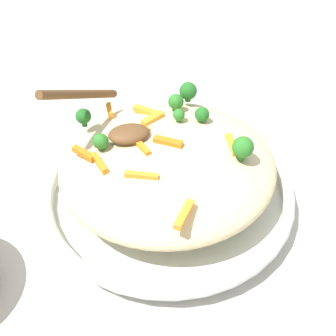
# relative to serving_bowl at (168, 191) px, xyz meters

# --- Properties ---
(ground_plane) EXTENTS (2.40, 2.40, 0.00)m
(ground_plane) POSITION_rel_serving_bowl_xyz_m (0.00, 0.00, -0.02)
(ground_plane) COLOR beige
(serving_bowl) EXTENTS (0.36, 0.36, 0.04)m
(serving_bowl) POSITION_rel_serving_bowl_xyz_m (0.00, 0.00, 0.00)
(serving_bowl) COLOR silver
(serving_bowl) RESTS_ON ground_plane
(pasta_mound) EXTENTS (0.30, 0.28, 0.08)m
(pasta_mound) POSITION_rel_serving_bowl_xyz_m (0.00, 0.00, 0.05)
(pasta_mound) COLOR beige
(pasta_mound) RESTS_ON serving_bowl
(carrot_piece_0) EXTENTS (0.03, 0.04, 0.01)m
(carrot_piece_0) POSITION_rel_serving_bowl_xyz_m (0.01, 0.12, 0.09)
(carrot_piece_0) COLOR orange
(carrot_piece_0) RESTS_ON pasta_mound
(carrot_piece_1) EXTENTS (0.04, 0.03, 0.01)m
(carrot_piece_1) POSITION_rel_serving_bowl_xyz_m (-0.00, 0.00, 0.09)
(carrot_piece_1) COLOR orange
(carrot_piece_1) RESTS_ON pasta_mound
(carrot_piece_2) EXTENTS (0.01, 0.04, 0.01)m
(carrot_piece_2) POSITION_rel_serving_bowl_xyz_m (-0.08, 0.02, 0.09)
(carrot_piece_2) COLOR orange
(carrot_piece_2) RESTS_ON pasta_mound
(carrot_piece_3) EXTENTS (0.03, 0.03, 0.01)m
(carrot_piece_3) POSITION_rel_serving_bowl_xyz_m (0.01, -0.09, 0.09)
(carrot_piece_3) COLOR orange
(carrot_piece_3) RESTS_ON pasta_mound
(carrot_piece_4) EXTENTS (0.01, 0.03, 0.01)m
(carrot_piece_4) POSITION_rel_serving_bowl_xyz_m (0.06, -0.10, 0.09)
(carrot_piece_4) COLOR orange
(carrot_piece_4) RESTS_ON pasta_mound
(carrot_piece_5) EXTENTS (0.03, 0.03, 0.01)m
(carrot_piece_5) POSITION_rel_serving_bowl_xyz_m (0.11, -0.01, 0.09)
(carrot_piece_5) COLOR orange
(carrot_piece_5) RESTS_ON pasta_mound
(carrot_piece_6) EXTENTS (0.04, 0.03, 0.01)m
(carrot_piece_6) POSITION_rel_serving_bowl_xyz_m (0.01, -0.06, 0.09)
(carrot_piece_6) COLOR orange
(carrot_piece_6) RESTS_ON pasta_mound
(carrot_piece_7) EXTENTS (0.04, 0.01, 0.01)m
(carrot_piece_7) POSITION_rel_serving_bowl_xyz_m (0.04, -0.04, 0.09)
(carrot_piece_7) COLOR orange
(carrot_piece_7) RESTS_ON pasta_mound
(carrot_piece_8) EXTENTS (0.02, 0.04, 0.01)m
(carrot_piece_8) POSITION_rel_serving_bowl_xyz_m (0.09, 0.01, 0.09)
(carrot_piece_8) COLOR orange
(carrot_piece_8) RESTS_ON pasta_mound
(carrot_piece_9) EXTENTS (0.02, 0.03, 0.01)m
(carrot_piece_9) POSITION_rel_serving_bowl_xyz_m (0.04, 0.00, 0.09)
(carrot_piece_9) COLOR orange
(carrot_piece_9) RESTS_ON pasta_mound
(carrot_piece_10) EXTENTS (0.04, 0.02, 0.01)m
(carrot_piece_10) POSITION_rel_serving_bowl_xyz_m (0.05, 0.05, 0.09)
(carrot_piece_10) COLOR orange
(carrot_piece_10) RESTS_ON pasta_mound
(broccoli_floret_0) EXTENTS (0.03, 0.03, 0.03)m
(broccoli_floret_0) POSITION_rel_serving_bowl_xyz_m (-0.09, 0.04, 0.10)
(broccoli_floret_0) COLOR #296820
(broccoli_floret_0) RESTS_ON pasta_mound
(broccoli_floret_1) EXTENTS (0.02, 0.02, 0.02)m
(broccoli_floret_1) POSITION_rel_serving_bowl_xyz_m (-0.06, -0.04, 0.10)
(broccoli_floret_1) COLOR #205B1C
(broccoli_floret_1) RESTS_ON pasta_mound
(broccoli_floret_2) EXTENTS (0.02, 0.02, 0.02)m
(broccoli_floret_2) POSITION_rel_serving_bowl_xyz_m (0.09, -0.02, 0.10)
(broccoli_floret_2) COLOR #296820
(broccoli_floret_2) RESTS_ON pasta_mound
(broccoli_floret_3) EXTENTS (0.02, 0.02, 0.03)m
(broccoli_floret_3) POSITION_rel_serving_bowl_xyz_m (-0.03, -0.08, 0.10)
(broccoli_floret_3) COLOR #296820
(broccoli_floret_3) RESTS_ON pasta_mound
(broccoli_floret_4) EXTENTS (0.02, 0.02, 0.02)m
(broccoli_floret_4) POSITION_rel_serving_bowl_xyz_m (-0.03, -0.05, 0.10)
(broccoli_floret_4) COLOR #296820
(broccoli_floret_4) RESTS_ON pasta_mound
(broccoli_floret_5) EXTENTS (0.03, 0.03, 0.03)m
(broccoli_floret_5) POSITION_rel_serving_bowl_xyz_m (-0.06, -0.10, 0.10)
(broccoli_floret_5) COLOR #205B1C
(broccoli_floret_5) RESTS_ON pasta_mound
(broccoli_floret_6) EXTENTS (0.02, 0.02, 0.03)m
(broccoli_floret_6) POSITION_rel_serving_bowl_xyz_m (0.10, -0.08, 0.10)
(broccoli_floret_6) COLOR #205B1C
(broccoli_floret_6) RESTS_ON pasta_mound
(serving_spoon) EXTENTS (0.14, 0.13, 0.09)m
(serving_spoon) POSITION_rel_serving_bowl_xyz_m (0.07, -0.04, 0.11)
(serving_spoon) COLOR brown
(serving_spoon) RESTS_ON pasta_mound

